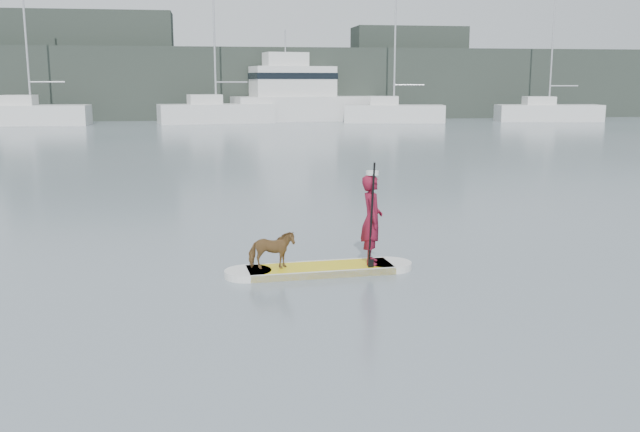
{
  "coord_description": "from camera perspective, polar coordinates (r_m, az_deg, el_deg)",
  "views": [
    {
      "loc": [
        -0.1,
        -10.26,
        3.27
      ],
      "look_at": [
        1.73,
        1.52,
        1.0
      ],
      "focal_mm": 40.0,
      "sensor_mm": 36.0,
      "label": 1
    }
  ],
  "objects": [
    {
      "name": "white_cap",
      "position": [
        12.25,
        4.21,
        3.46
      ],
      "size": [
        0.22,
        0.22,
        0.07
      ],
      "primitive_type": "cylinder",
      "color": "silver",
      "rests_on": "paddler"
    },
    {
      "name": "shore_building_east",
      "position": [
        66.77,
        7.06,
        11.34
      ],
      "size": [
        10.0,
        4.0,
        8.0
      ],
      "primitive_type": "cube",
      "color": "#212924",
      "rests_on": "ground"
    },
    {
      "name": "shore_building_west",
      "position": [
        65.03,
        -17.92,
        11.37
      ],
      "size": [
        14.0,
        4.0,
        9.0
      ],
      "primitive_type": "cube",
      "color": "#212924",
      "rests_on": "ground"
    },
    {
      "name": "dog",
      "position": [
        12.1,
        -3.89,
        -2.73
      ],
      "size": [
        0.78,
        0.37,
        0.66
      ],
      "primitive_type": "imported",
      "rotation": [
        0.0,
        0.0,
        1.55
      ],
      "color": "brown",
      "rests_on": "paddleboard"
    },
    {
      "name": "sailboat_d",
      "position": [
        56.57,
        -8.37,
        8.31
      ],
      "size": [
        9.17,
        4.3,
        12.99
      ],
      "rotation": [
        0.0,
        0.0,
        0.18
      ],
      "color": "silver",
      "rests_on": "ground"
    },
    {
      "name": "sailboat_f",
      "position": [
        61.5,
        17.76,
        8.03
      ],
      "size": [
        8.61,
        3.61,
        12.5
      ],
      "rotation": [
        0.0,
        0.0,
        -0.14
      ],
      "color": "silver",
      "rests_on": "ground"
    },
    {
      "name": "ground",
      "position": [
        10.77,
        -7.92,
        -7.0
      ],
      "size": [
        140.0,
        140.0,
        0.0
      ],
      "primitive_type": "plane",
      "color": "slate",
      "rests_on": "ground"
    },
    {
      "name": "paddle",
      "position": [
        12.12,
        4.13,
        -1.02
      ],
      "size": [
        0.1,
        0.3,
        2.0
      ],
      "rotation": [
        0.0,
        0.0,
        0.07
      ],
      "color": "black",
      "rests_on": "ground"
    },
    {
      "name": "paddler",
      "position": [
        12.38,
        4.16,
        -0.28
      ],
      "size": [
        0.46,
        0.62,
        1.56
      ],
      "primitive_type": "imported",
      "rotation": [
        0.0,
        0.0,
        1.4
      ],
      "color": "maroon",
      "rests_on": "paddleboard"
    },
    {
      "name": "shore_mass",
      "position": [
        63.26,
        -8.86,
        10.42
      ],
      "size": [
        90.0,
        6.0,
        6.0
      ],
      "primitive_type": "cube",
      "color": "#212924",
      "rests_on": "ground"
    },
    {
      "name": "motor_yacht_a",
      "position": [
        59.45,
        -1.57,
        9.6
      ],
      "size": [
        12.58,
        5.93,
        7.26
      ],
      "rotation": [
        0.0,
        0.0,
        0.19
      ],
      "color": "silver",
      "rests_on": "ground"
    },
    {
      "name": "sailboat_c",
      "position": [
        57.47,
        -22.15,
        7.62
      ],
      "size": [
        8.32,
        3.0,
        11.82
      ],
      "rotation": [
        0.0,
        0.0,
        -0.03
      ],
      "color": "silver",
      "rests_on": "ground"
    },
    {
      "name": "sailboat_e",
      "position": [
        57.15,
        5.85,
        8.27
      ],
      "size": [
        8.17,
        4.03,
        11.35
      ],
      "rotation": [
        0.0,
        0.0,
        -0.2
      ],
      "color": "silver",
      "rests_on": "ground"
    },
    {
      "name": "paddleboard",
      "position": [
        12.35,
        -0.0,
        -4.29
      ],
      "size": [
        3.29,
        0.97,
        0.12
      ],
      "rotation": [
        0.0,
        0.0,
        0.07
      ],
      "color": "yellow",
      "rests_on": "ground"
    }
  ]
}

